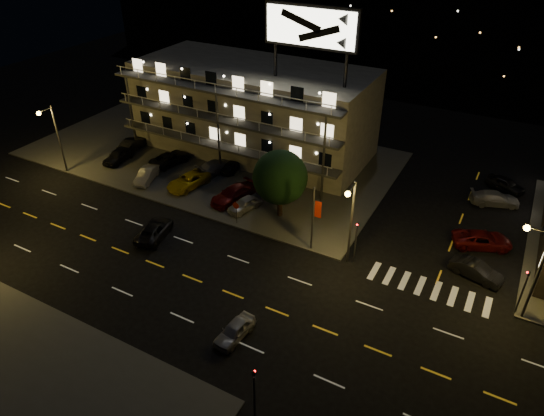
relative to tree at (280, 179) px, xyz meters
The scene contains 28 objects.
ground 12.59m from the tree, 89.73° to the right, with size 140.00×140.00×0.00m, color black.
curb_nw 16.68m from the tree, 149.71° to the left, with size 44.00×24.00×0.15m, color #3C3D3A.
motel 15.61m from the tree, 129.43° to the left, with size 28.00×13.80×18.10m.
streetlight_nw 26.25m from the tree, behind, with size 0.44×1.92×8.00m.
streetlight_nc 9.44m from the tree, 24.62° to the right, with size 0.44×1.92×8.00m.
streetlight_ne 22.49m from the tree, ahead, with size 1.92×0.44×8.00m.
signal_nw 9.80m from the tree, 20.35° to the right, with size 0.20×0.27×4.60m.
signal_sw 22.34m from the tree, 66.01° to the right, with size 0.20×0.27×4.60m.
signal_ne 22.37m from the tree, ahead, with size 0.27×0.20×4.60m.
banner_north 6.25m from the tree, 33.91° to the right, with size 0.83×0.16×6.40m.
stop_sign 5.09m from the tree, 131.86° to the right, with size 0.91×0.11×2.61m.
tree is the anchor object (origin of this frame).
lot_car_0 22.58m from the tree, behind, with size 1.80×4.48×1.53m, color black.
lot_car_1 16.57m from the tree, behind, with size 1.47×4.22×1.39m, color gray.
lot_car_2 11.79m from the tree, behind, with size 2.36×5.13×1.42m, color gold.
lot_car_3 6.40m from the tree, behind, with size 2.13×5.25×1.52m, color #530B0B.
lot_car_4 4.97m from the tree, 166.84° to the right, with size 1.55×3.84×1.31m, color gray.
lot_car_5 23.65m from the tree, 169.05° to the left, with size 1.60×4.59×1.51m, color black.
lot_car_6 17.19m from the tree, 167.62° to the left, with size 2.33×5.05×1.40m, color black.
lot_car_7 11.97m from the tree, 156.91° to the left, with size 2.02×4.96×1.44m, color gray.
lot_car_8 11.24m from the tree, 148.15° to the left, with size 1.51×3.74×1.28m, color black.
lot_car_9 5.45m from the tree, 118.05° to the left, with size 1.37×3.93×1.29m, color #530B0B.
side_car_0 19.01m from the tree, ahead, with size 1.50×4.31×1.42m, color black.
side_car_1 19.27m from the tree, 13.27° to the left, with size 2.40×5.20×1.44m, color #530B0B.
side_car_2 22.60m from the tree, 34.17° to the left, with size 1.98×4.88×1.42m, color gray.
side_car_3 25.27m from the tree, 40.38° to the left, with size 1.69×4.20×1.43m, color black.
road_car_east 16.61m from the tree, 73.57° to the right, with size 1.49×3.69×1.26m, color gray.
road_car_west 12.72m from the tree, 134.87° to the right, with size 2.21×4.79×1.33m, color black.
Camera 1 is at (18.57, -23.89, 26.64)m, focal length 32.00 mm.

